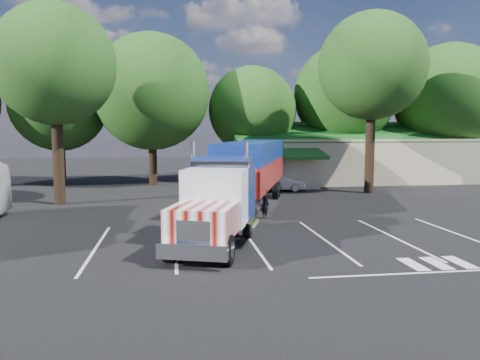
{
  "coord_description": "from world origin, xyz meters",
  "views": [
    {
      "loc": [
        -3.27,
        -25.11,
        4.7
      ],
      "look_at": [
        0.39,
        0.32,
        2.0
      ],
      "focal_mm": 35.0,
      "sensor_mm": 36.0,
      "label": 1
    }
  ],
  "objects": [
    {
      "name": "woman",
      "position": [
        1.6,
        -0.69,
        0.82
      ],
      "size": [
        0.62,
        0.71,
        1.64
      ],
      "primitive_type": "imported",
      "rotation": [
        0.0,
        0.0,
        2.03
      ],
      "color": "black",
      "rests_on": "ground"
    },
    {
      "name": "tree_row_e",
      "position": [
        13.0,
        18.0,
        8.09
      ],
      "size": [
        9.6,
        9.6,
        12.9
      ],
      "color": "black",
      "rests_on": "ground"
    },
    {
      "name": "tree_row_c",
      "position": [
        -5.0,
        16.2,
        8.04
      ],
      "size": [
        10.0,
        10.0,
        13.05
      ],
      "color": "black",
      "rests_on": "ground"
    },
    {
      "name": "tree_row_d",
      "position": [
        4.0,
        17.5,
        6.58
      ],
      "size": [
        8.0,
        8.0,
        10.6
      ],
      "color": "black",
      "rests_on": "ground"
    },
    {
      "name": "tree_near_left",
      "position": [
        -10.5,
        6.0,
        8.81
      ],
      "size": [
        7.6,
        7.6,
        12.65
      ],
      "color": "black",
      "rests_on": "ground"
    },
    {
      "name": "tree_row_f",
      "position": [
        23.0,
        16.8,
        7.79
      ],
      "size": [
        10.4,
        10.4,
        13.0
      ],
      "color": "black",
      "rests_on": "ground"
    },
    {
      "name": "silver_sedan",
      "position": [
        5.0,
        10.5,
        0.65
      ],
      "size": [
        4.07,
        1.8,
        1.3
      ],
      "primitive_type": "imported",
      "rotation": [
        0.0,
        0.0,
        1.46
      ],
      "color": "#93969A",
      "rests_on": "ground"
    },
    {
      "name": "tree_near_right",
      "position": [
        11.5,
        8.5,
        9.46
      ],
      "size": [
        8.0,
        8.0,
        13.5
      ],
      "color": "black",
      "rests_on": "ground"
    },
    {
      "name": "semi_truck",
      "position": [
        0.84,
        0.84,
        2.41
      ],
      "size": [
        8.81,
        20.08,
        4.26
      ],
      "rotation": [
        0.0,
        0.0,
        -0.32
      ],
      "color": "black",
      "rests_on": "ground"
    },
    {
      "name": "event_hall",
      "position": [
        13.74,
        17.81,
        2.21
      ],
      "size": [
        24.2,
        14.12,
        5.55
      ],
      "color": "#B9AC89",
      "rests_on": "ground"
    },
    {
      "name": "bicycle",
      "position": [
        1.8,
        1.0,
        0.51
      ],
      "size": [
        0.86,
        2.01,
        1.03
      ],
      "primitive_type": "imported",
      "rotation": [
        0.0,
        0.0,
        0.1
      ],
      "color": "black",
      "rests_on": "ground"
    },
    {
      "name": "ground",
      "position": [
        0.0,
        0.0,
        0.0
      ],
      "size": [
        120.0,
        120.0,
        0.0
      ],
      "primitive_type": "plane",
      "color": "black",
      "rests_on": "ground"
    },
    {
      "name": "tree_row_b",
      "position": [
        -13.0,
        17.8,
        7.13
      ],
      "size": [
        8.4,
        8.4,
        11.35
      ],
      "color": "black",
      "rests_on": "ground"
    }
  ]
}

